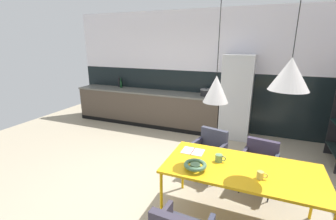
% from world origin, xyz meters
% --- Properties ---
extents(ground_plane, '(9.18, 9.18, 0.00)m').
position_xyz_m(ground_plane, '(0.00, 0.00, 0.00)').
color(ground_plane, tan).
extents(back_wall_splashback_dark, '(7.06, 0.12, 1.45)m').
position_xyz_m(back_wall_splashback_dark, '(0.00, 2.91, 0.73)').
color(back_wall_splashback_dark, black).
rests_on(back_wall_splashback_dark, ground).
extents(back_wall_panel_upper, '(7.06, 0.12, 1.45)m').
position_xyz_m(back_wall_panel_upper, '(0.00, 2.91, 2.18)').
color(back_wall_panel_upper, silver).
rests_on(back_wall_panel_upper, back_wall_splashback_dark).
extents(kitchen_counter, '(3.96, 0.63, 0.91)m').
position_xyz_m(kitchen_counter, '(-1.42, 2.55, 0.46)').
color(kitchen_counter, '#483D32').
rests_on(kitchen_counter, ground).
extents(refrigerator_column, '(0.66, 0.60, 1.89)m').
position_xyz_m(refrigerator_column, '(0.89, 2.55, 0.95)').
color(refrigerator_column, '#ADAFB2').
rests_on(refrigerator_column, ground).
extents(dining_table, '(1.78, 0.88, 0.75)m').
position_xyz_m(dining_table, '(1.29, -0.27, 0.71)').
color(dining_table, gold).
rests_on(dining_table, ground).
extents(armchair_by_stool, '(0.55, 0.54, 0.75)m').
position_xyz_m(armchair_by_stool, '(1.49, 0.56, 0.50)').
color(armchair_by_stool, '#343543').
rests_on(armchair_by_stool, ground).
extents(armchair_head_of_table, '(0.58, 0.57, 0.78)m').
position_xyz_m(armchair_head_of_table, '(0.73, 0.67, 0.51)').
color(armchair_head_of_table, '#343543').
rests_on(armchair_head_of_table, ground).
extents(fruit_bowl, '(0.26, 0.26, 0.08)m').
position_xyz_m(fruit_bowl, '(0.80, -0.51, 0.80)').
color(fruit_bowl, '#4C704C').
rests_on(fruit_bowl, dining_table).
extents(open_book, '(0.28, 0.21, 0.02)m').
position_xyz_m(open_book, '(0.65, -0.09, 0.76)').
color(open_book, white).
rests_on(open_book, dining_table).
extents(mug_dark_espresso, '(0.13, 0.09, 0.09)m').
position_xyz_m(mug_dark_espresso, '(1.01, -0.23, 0.80)').
color(mug_dark_espresso, '#5B8456').
rests_on(mug_dark_espresso, dining_table).
extents(mug_tall_blue, '(0.11, 0.07, 0.08)m').
position_xyz_m(mug_tall_blue, '(1.49, -0.43, 0.79)').
color(mug_tall_blue, gold).
rests_on(mug_tall_blue, dining_table).
extents(cooking_pot, '(0.28, 0.28, 0.18)m').
position_xyz_m(cooking_pot, '(0.18, 2.58, 0.99)').
color(cooking_pot, black).
rests_on(cooking_pot, kitchen_counter).
extents(bottle_oil_tall, '(0.07, 0.07, 0.26)m').
position_xyz_m(bottle_oil_tall, '(-2.29, 2.71, 1.01)').
color(bottle_oil_tall, '#0F3319').
rests_on(bottle_oil_tall, kitchen_counter).
extents(bottle_spice_small, '(0.06, 0.06, 0.30)m').
position_xyz_m(bottle_spice_small, '(-2.39, 2.77, 1.03)').
color(bottle_spice_small, black).
rests_on(bottle_spice_small, kitchen_counter).
extents(pendant_lamp_over_table_near, '(0.29, 0.29, 1.36)m').
position_xyz_m(pendant_lamp_over_table_near, '(0.93, -0.25, 1.65)').
color(pendant_lamp_over_table_near, black).
extents(pendant_lamp_over_table_far, '(0.38, 0.38, 1.16)m').
position_xyz_m(pendant_lamp_over_table_far, '(1.64, -0.27, 1.85)').
color(pendant_lamp_over_table_far, black).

